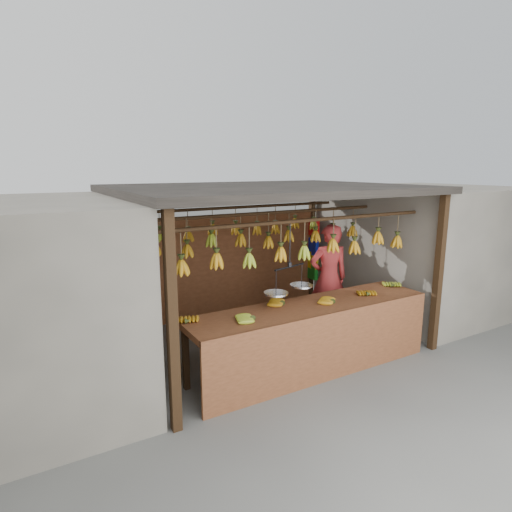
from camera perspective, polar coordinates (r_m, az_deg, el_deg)
ground at (r=6.82m, az=1.29°, el=-11.21°), size 80.00×80.00×0.00m
stall at (r=6.59m, az=-0.13°, el=5.77°), size 4.30×3.30×2.40m
neighbor_right at (r=8.85m, az=21.65°, el=1.12°), size 3.00×3.00×2.30m
counter at (r=5.63m, az=8.08°, el=-8.72°), size 3.50×0.78×0.96m
hanging_bananas at (r=6.36m, az=1.32°, el=2.24°), size 3.57×2.25×0.39m
balance_scale at (r=5.50m, az=4.45°, el=-4.03°), size 0.78×0.42×0.89m
vendor at (r=7.07m, az=9.65°, el=-2.93°), size 0.74×0.60×1.77m
bag_bundles at (r=8.65m, az=7.63°, el=0.63°), size 0.08×0.26×1.23m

